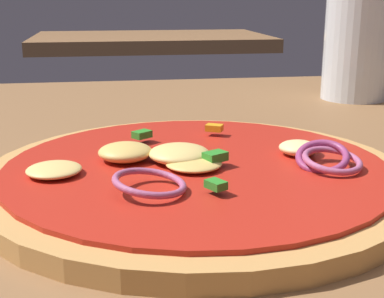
# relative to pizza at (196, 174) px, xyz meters

# --- Properties ---
(dining_table) EXTENTS (1.35, 0.96, 0.04)m
(dining_table) POSITION_rel_pizza_xyz_m (0.01, -0.01, -0.03)
(dining_table) COLOR brown
(dining_table) RESTS_ON ground
(pizza) EXTENTS (0.29, 0.29, 0.03)m
(pizza) POSITION_rel_pizza_xyz_m (0.00, 0.00, 0.00)
(pizza) COLOR tan
(pizza) RESTS_ON dining_table
(beer_glass) EXTENTS (0.08, 0.08, 0.15)m
(beer_glass) POSITION_rel_pizza_xyz_m (0.24, 0.28, 0.06)
(beer_glass) COLOR silver
(beer_glass) RESTS_ON dining_table
(background_table) EXTENTS (0.73, 0.46, 0.04)m
(background_table) POSITION_rel_pizza_xyz_m (0.08, 1.41, -0.03)
(background_table) COLOR brown
(background_table) RESTS_ON ground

